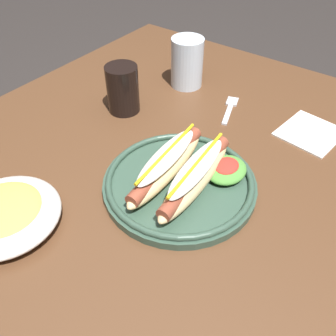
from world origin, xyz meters
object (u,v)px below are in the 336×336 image
Objects in this scene: hot_dog_plate at (183,176)px; side_bowl at (5,214)px; fork at (230,108)px; water_cup at (187,63)px; soda_cup at (123,89)px; napkin at (310,133)px.

hot_dog_plate is 0.31m from side_bowl.
water_cup is at bearing 58.35° from fork.
hot_dog_plate is at bearing -146.72° from water_cup.
water_cup is (0.04, 0.15, 0.06)m from fork.
side_bowl is at bearing -177.78° from water_cup.
side_bowl is (-0.25, 0.19, -0.00)m from hot_dog_plate.
soda_cup is 0.20m from water_cup.
fork is 0.55m from side_bowl.
fork is 0.92× the size of napkin.
hot_dog_plate is 0.29m from fork.
soda_cup is (-0.15, 0.20, 0.05)m from fork.
soda_cup is at bearing 63.44° from hot_dog_plate.
napkin is at bearing -92.66° from water_cup.
water_cup reaches higher than napkin.
water_cup is (0.32, 0.21, 0.04)m from hot_dog_plate.
soda_cup is at bearing 164.69° from water_cup.
soda_cup is 0.61× the size of side_bowl.
water_cup reaches higher than hot_dog_plate.
napkin is at bearing -30.25° from side_bowl.
water_cup is 0.35m from napkin.
water_cup is at bearing 33.28° from hot_dog_plate.
napkin is (0.30, -0.14, -0.02)m from hot_dog_plate.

